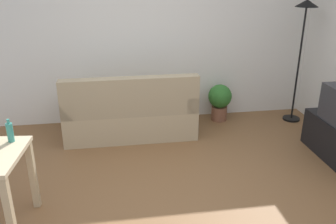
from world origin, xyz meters
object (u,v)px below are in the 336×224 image
(couch, at_px, (130,114))
(potted_plant, at_px, (220,100))
(torchiere_lamp, at_px, (304,28))
(bottle_tall, at_px, (10,132))

(couch, bearing_deg, potted_plant, -167.32)
(torchiere_lamp, distance_m, bottle_tall, 4.10)
(couch, xyz_separation_m, potted_plant, (1.39, 0.31, 0.02))
(couch, xyz_separation_m, torchiere_lamp, (2.52, 0.15, 1.11))
(torchiere_lamp, bearing_deg, potted_plant, 171.63)
(couch, height_order, bottle_tall, bottle_tall)
(potted_plant, distance_m, bottle_tall, 3.22)
(potted_plant, relative_size, bottle_tall, 2.62)
(bottle_tall, bearing_deg, potted_plant, 36.99)
(couch, bearing_deg, bottle_tall, 54.31)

